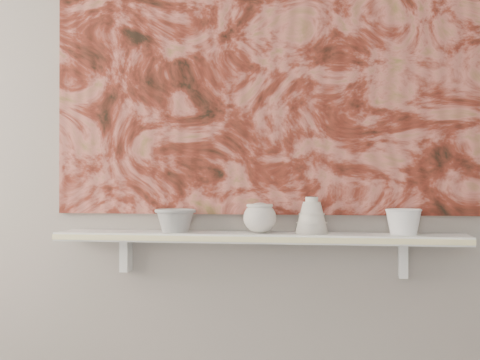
% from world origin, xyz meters
% --- Properties ---
extents(wall_back, '(3.60, 0.00, 3.60)m').
position_xyz_m(wall_back, '(0.00, 1.60, 1.35)').
color(wall_back, gray).
rests_on(wall_back, floor).
extents(shelf, '(1.40, 0.18, 0.03)m').
position_xyz_m(shelf, '(0.00, 1.51, 0.92)').
color(shelf, silver).
rests_on(shelf, wall_back).
extents(shelf_stripe, '(1.40, 0.01, 0.02)m').
position_xyz_m(shelf_stripe, '(0.00, 1.41, 0.92)').
color(shelf_stripe, beige).
rests_on(shelf_stripe, shelf).
extents(bracket_left, '(0.03, 0.06, 0.12)m').
position_xyz_m(bracket_left, '(-0.49, 1.57, 0.84)').
color(bracket_left, silver).
rests_on(bracket_left, wall_back).
extents(bracket_right, '(0.03, 0.06, 0.12)m').
position_xyz_m(bracket_right, '(0.49, 1.57, 0.84)').
color(bracket_right, silver).
rests_on(bracket_right, wall_back).
extents(painting, '(1.50, 0.02, 1.10)m').
position_xyz_m(painting, '(0.00, 1.59, 1.54)').
color(painting, maroon).
rests_on(painting, wall_back).
extents(house_motif, '(0.09, 0.00, 0.08)m').
position_xyz_m(house_motif, '(0.45, 1.57, 1.23)').
color(house_motif, black).
rests_on(house_motif, painting).
extents(bowl_grey, '(0.18, 0.18, 0.08)m').
position_xyz_m(bowl_grey, '(-0.29, 1.51, 0.97)').
color(bowl_grey, gray).
rests_on(bowl_grey, shelf).
extents(cup_cream, '(0.14, 0.14, 0.10)m').
position_xyz_m(cup_cream, '(0.01, 1.51, 0.98)').
color(cup_cream, beige).
rests_on(cup_cream, shelf).
extents(bell_vessel, '(0.14, 0.14, 0.12)m').
position_xyz_m(bell_vessel, '(0.19, 1.51, 0.99)').
color(bell_vessel, silver).
rests_on(bell_vessel, shelf).
extents(bowl_white, '(0.15, 0.15, 0.09)m').
position_xyz_m(bowl_white, '(0.49, 1.51, 0.97)').
color(bowl_white, silver).
rests_on(bowl_white, shelf).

